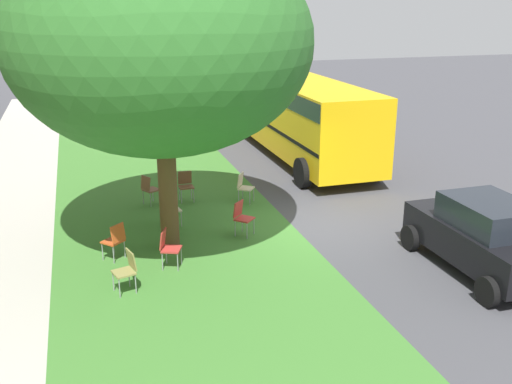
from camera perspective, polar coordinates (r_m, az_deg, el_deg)
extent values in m
plane|color=#424247|center=(15.44, 4.33, -3.27)|extent=(80.00, 80.00, 0.00)
cube|color=#3D752D|center=(14.64, -7.46, -4.60)|extent=(48.00, 6.00, 0.01)
cylinder|color=brown|center=(13.76, -8.64, 0.90)|extent=(0.44, 0.44, 3.19)
ellipsoid|color=#2D6B28|center=(13.17, -9.31, 14.24)|extent=(6.65, 6.65, 4.92)
cube|color=beige|center=(15.38, -8.17, -1.73)|extent=(0.48, 0.47, 0.04)
cube|color=beige|center=(15.25, -8.84, -0.99)|extent=(0.41, 0.15, 0.40)
cylinder|color=gray|center=(15.35, -7.31, -2.65)|extent=(0.02, 0.02, 0.42)
cylinder|color=gray|center=(15.67, -7.76, -2.22)|extent=(0.02, 0.02, 0.42)
cylinder|color=gray|center=(15.25, -8.51, -2.85)|extent=(0.02, 0.02, 0.42)
cylinder|color=gray|center=(15.57, -8.94, -2.42)|extent=(0.02, 0.02, 0.42)
cube|color=beige|center=(16.94, -0.97, 0.36)|extent=(0.57, 0.57, 0.04)
cube|color=beige|center=(16.93, -1.55, 1.19)|extent=(0.38, 0.30, 0.40)
cylinder|color=gray|center=(16.80, -0.61, -0.62)|extent=(0.02, 0.02, 0.42)
cylinder|color=gray|center=(17.13, -0.23, -0.25)|extent=(0.02, 0.02, 0.42)
cylinder|color=gray|center=(16.91, -1.71, -0.50)|extent=(0.02, 0.02, 0.42)
cylinder|color=gray|center=(17.23, -1.30, -0.14)|extent=(0.02, 0.02, 0.42)
cube|color=brown|center=(17.19, -6.83, 0.49)|extent=(0.40, 0.42, 0.04)
cube|color=brown|center=(17.29, -6.97, 1.42)|extent=(0.09, 0.40, 0.40)
cylinder|color=gray|center=(17.07, -7.29, -0.47)|extent=(0.02, 0.02, 0.42)
cylinder|color=gray|center=(17.13, -6.11, -0.35)|extent=(0.02, 0.02, 0.42)
cylinder|color=gray|center=(17.39, -7.49, -0.12)|extent=(0.02, 0.02, 0.42)
cylinder|color=gray|center=(17.45, -6.33, -0.01)|extent=(0.02, 0.02, 0.42)
cube|color=brown|center=(17.09, -10.20, 0.22)|extent=(0.56, 0.55, 0.04)
cube|color=brown|center=(16.92, -10.73, 0.85)|extent=(0.39, 0.27, 0.40)
cylinder|color=gray|center=(17.12, -9.34, -0.51)|extent=(0.02, 0.02, 0.42)
cylinder|color=gray|center=(17.39, -10.05, -0.24)|extent=(0.02, 0.02, 0.42)
cylinder|color=gray|center=(16.93, -10.26, -0.78)|extent=(0.02, 0.02, 0.42)
cylinder|color=gray|center=(17.21, -10.96, -0.50)|extent=(0.02, 0.02, 0.42)
cube|color=#B7332D|center=(14.61, -1.13, -2.65)|extent=(0.58, 0.58, 0.04)
cube|color=#B7332D|center=(14.61, -1.76, -1.65)|extent=(0.34, 0.34, 0.40)
cylinder|color=gray|center=(14.47, -0.89, -3.83)|extent=(0.02, 0.02, 0.42)
cylinder|color=gray|center=(14.76, -0.21, -3.37)|extent=(0.02, 0.02, 0.42)
cylinder|color=gray|center=(14.63, -2.06, -3.59)|extent=(0.02, 0.02, 0.42)
cylinder|color=gray|center=(14.92, -1.36, -3.14)|extent=(0.02, 0.02, 0.42)
cube|color=olive|center=(12.14, -12.81, -7.68)|extent=(0.51, 0.50, 0.04)
cube|color=olive|center=(12.10, -12.09, -6.47)|extent=(0.41, 0.19, 0.40)
cylinder|color=gray|center=(12.35, -13.77, -8.48)|extent=(0.02, 0.02, 0.42)
cylinder|color=gray|center=(12.04, -13.19, -9.15)|extent=(0.02, 0.02, 0.42)
cylinder|color=gray|center=(12.45, -12.29, -8.14)|extent=(0.02, 0.02, 0.42)
cylinder|color=gray|center=(12.14, -11.67, -8.80)|extent=(0.02, 0.02, 0.42)
cube|color=#C64C1E|center=(13.68, -13.81, -4.70)|extent=(0.58, 0.58, 0.04)
cube|color=#C64C1E|center=(13.47, -13.34, -3.93)|extent=(0.33, 0.35, 0.40)
cylinder|color=gray|center=(14.00, -13.73, -5.18)|extent=(0.02, 0.02, 0.42)
cylinder|color=gray|center=(13.77, -14.77, -5.67)|extent=(0.02, 0.02, 0.42)
cylinder|color=gray|center=(13.78, -12.71, -5.49)|extent=(0.02, 0.02, 0.42)
cylinder|color=gray|center=(13.55, -13.75, -6.00)|extent=(0.02, 0.02, 0.42)
cube|color=#B7332D|center=(13.03, -8.26, -5.54)|extent=(0.54, 0.53, 0.04)
cube|color=#B7332D|center=(12.98, -9.09, -4.53)|extent=(0.40, 0.23, 0.40)
cylinder|color=gray|center=(12.93, -7.66, -6.83)|extent=(0.02, 0.02, 0.42)
cylinder|color=gray|center=(13.24, -7.32, -6.17)|extent=(0.02, 0.02, 0.42)
cylinder|color=gray|center=(13.00, -9.13, -6.74)|extent=(0.02, 0.02, 0.42)
cylinder|color=gray|center=(13.32, -8.76, -6.09)|extent=(0.02, 0.02, 0.42)
cube|color=black|center=(13.61, 21.17, -4.48)|extent=(3.70, 1.64, 0.76)
cube|color=#1E232B|center=(13.28, 21.88, -2.12)|extent=(1.90, 1.44, 0.64)
cylinder|color=black|center=(14.32, 14.84, -4.34)|extent=(0.60, 0.18, 0.60)
cylinder|color=black|center=(15.28, 20.42, -3.46)|extent=(0.60, 0.18, 0.60)
cylinder|color=black|center=(12.27, 21.70, -9.03)|extent=(0.60, 0.18, 0.60)
cube|color=yellow|center=(22.19, 3.88, 7.81)|extent=(10.40, 2.44, 2.50)
cube|color=black|center=(22.26, 3.86, 6.93)|extent=(10.30, 2.46, 0.12)
cube|color=black|center=(22.04, 3.93, 10.11)|extent=(10.30, 2.46, 0.56)
cylinder|color=black|center=(25.76, -2.01, 6.72)|extent=(0.96, 0.28, 0.96)
cylinder|color=black|center=(26.52, 3.29, 7.03)|extent=(0.96, 0.28, 0.96)
cylinder|color=black|center=(18.39, 4.57, 1.88)|extent=(0.96, 0.28, 0.96)
cylinder|color=black|center=(19.43, 11.50, 2.47)|extent=(0.96, 0.28, 0.96)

